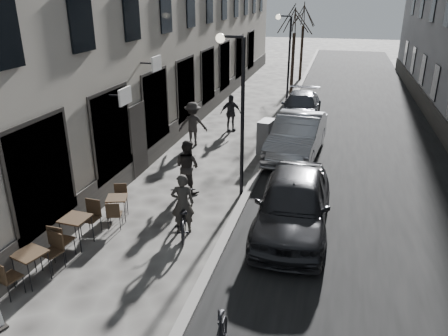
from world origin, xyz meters
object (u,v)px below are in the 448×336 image
at_px(car_far, 301,107).
at_px(streetlamp_near, 237,100).
at_px(tree_far, 304,15).
at_px(streetlamp_far, 286,51).
at_px(bicycle, 183,214).
at_px(tree_near, 295,20).
at_px(utility_cabinet, 266,137).
at_px(car_near, 293,203).
at_px(bistro_set_a, 31,264).
at_px(pedestrian_near, 187,166).
at_px(bistro_set_b, 77,229).
at_px(pedestrian_mid, 193,124).
at_px(pedestrian_far, 231,113).
at_px(bistro_set_c, 118,206).
at_px(car_mid, 297,136).

bearing_deg(car_far, streetlamp_near, -97.03).
distance_m(tree_far, car_far, 12.15).
height_order(streetlamp_far, bicycle, streetlamp_far).
relative_size(tree_near, utility_cabinet, 4.15).
height_order(tree_near, car_far, tree_near).
xyz_separation_m(utility_cabinet, car_near, (1.77, -6.13, 0.14)).
distance_m(streetlamp_far, bistro_set_a, 18.31).
bearing_deg(tree_near, tree_far, 90.00).
bearing_deg(pedestrian_near, bicycle, 127.31).
bearing_deg(car_far, bistro_set_a, -106.72).
bearing_deg(bistro_set_b, tree_near, 83.57).
bearing_deg(streetlamp_far, pedestrian_mid, -111.00).
distance_m(streetlamp_near, bicycle, 3.91).
bearing_deg(pedestrian_far, car_near, -98.49).
xyz_separation_m(pedestrian_far, car_far, (3.05, 2.73, -0.18)).
xyz_separation_m(bistro_set_a, bistro_set_c, (0.47, 3.23, -0.05)).
bearing_deg(car_mid, pedestrian_near, -120.79).
distance_m(streetlamp_near, bistro_set_a, 7.24).
relative_size(streetlamp_near, bicycle, 2.53).
xyz_separation_m(tree_near, bistro_set_a, (-3.50, -20.79, -4.19)).
distance_m(utility_cabinet, pedestrian_mid, 3.22).
distance_m(tree_near, utility_cabinet, 11.50).
bearing_deg(bistro_set_c, car_near, -10.72).
distance_m(streetlamp_far, bistro_set_c, 15.10).
bearing_deg(bistro_set_c, bistro_set_a, -116.29).
relative_size(bicycle, car_far, 0.42).
relative_size(utility_cabinet, pedestrian_mid, 0.73).
bearing_deg(streetlamp_near, bistro_set_c, -139.17).
height_order(bistro_set_b, pedestrian_near, pedestrian_near).
bearing_deg(car_far, pedestrian_near, -105.81).
height_order(pedestrian_mid, car_far, pedestrian_mid).
relative_size(tree_near, car_mid, 1.13).
bearing_deg(streetlamp_far, car_far, -64.24).
bearing_deg(bistro_set_a, car_mid, 78.82).
bearing_deg(tree_far, pedestrian_near, -94.49).
height_order(streetlamp_far, bistro_set_c, streetlamp_far).
distance_m(pedestrian_near, car_mid, 5.40).
height_order(car_near, car_mid, car_mid).
distance_m(tree_near, car_mid, 11.59).
height_order(tree_near, car_near, tree_near).
relative_size(pedestrian_near, pedestrian_mid, 0.95).
height_order(streetlamp_far, car_far, streetlamp_far).
relative_size(streetlamp_near, car_far, 1.07).
distance_m(tree_far, car_mid, 17.33).
xyz_separation_m(utility_cabinet, pedestrian_far, (-2.15, 2.63, 0.18)).
bearing_deg(bistro_set_c, pedestrian_far, 65.48).
relative_size(pedestrian_near, car_far, 0.38).
relative_size(bistro_set_a, bicycle, 0.80).
height_order(tree_near, pedestrian_near, tree_near).
bearing_deg(car_mid, bistro_set_b, -115.53).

